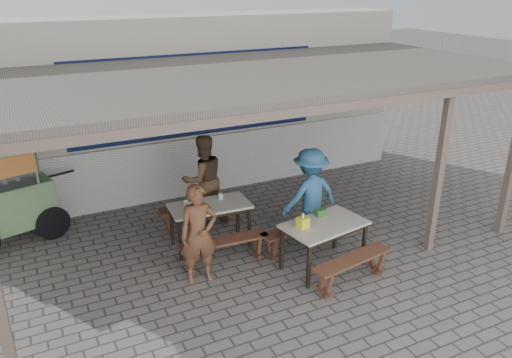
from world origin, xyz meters
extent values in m
plane|color=#66605D|center=(0.00, 0.00, 0.00)|extent=(60.00, 60.00, 0.00)
cube|color=#B7B3A4|center=(0.00, 3.60, 1.75)|extent=(9.00, 1.20, 3.50)
cube|color=silver|center=(0.00, 2.97, 0.60)|extent=(9.00, 0.10, 1.20)
cube|color=#10204F|center=(-0.20, 2.98, 2.05)|extent=(5.00, 0.03, 1.60)
cube|color=#59524C|center=(0.00, 1.00, 2.75)|extent=(9.00, 4.20, 0.12)
cube|color=#6C5C51|center=(0.00, -1.05, 2.65)|extent=(9.00, 0.12, 0.12)
cube|color=#6C5C51|center=(2.35, -0.90, 1.35)|extent=(0.11, 0.11, 2.70)
cube|color=beige|center=(-0.83, 0.78, 0.73)|extent=(1.33, 0.74, 0.04)
cube|color=black|center=(-0.83, 0.78, 0.67)|extent=(1.22, 0.63, 0.06)
cube|color=black|center=(-1.43, 0.54, 0.35)|extent=(0.05, 0.05, 0.71)
cube|color=black|center=(-0.27, 0.47, 0.35)|extent=(0.05, 0.05, 0.71)
cube|color=black|center=(-1.40, 1.08, 0.35)|extent=(0.05, 0.05, 0.71)
cube|color=black|center=(-0.23, 1.01, 0.35)|extent=(0.05, 0.05, 0.71)
cube|color=brown|center=(-0.87, 0.10, 0.43)|extent=(1.40, 0.36, 0.04)
cube|color=brown|center=(-1.42, 0.13, 0.21)|extent=(0.07, 0.28, 0.41)
cube|color=brown|center=(-0.33, 0.07, 0.21)|extent=(0.07, 0.28, 0.41)
cube|color=brown|center=(-0.79, 1.46, 0.43)|extent=(1.40, 0.36, 0.04)
cube|color=brown|center=(-1.34, 1.49, 0.21)|extent=(0.07, 0.28, 0.41)
cube|color=brown|center=(-0.25, 1.43, 0.21)|extent=(0.07, 0.28, 0.41)
cube|color=beige|center=(0.47, -0.60, 0.73)|extent=(1.34, 0.93, 0.04)
cube|color=black|center=(0.47, -0.60, 0.67)|extent=(1.23, 0.82, 0.06)
cube|color=black|center=(-0.03, -1.00, 0.35)|extent=(0.05, 0.05, 0.71)
cube|color=black|center=(1.07, -0.82, 0.35)|extent=(0.05, 0.05, 0.71)
cube|color=black|center=(-0.13, -0.38, 0.35)|extent=(0.05, 0.05, 0.71)
cube|color=black|center=(0.97, -0.20, 0.35)|extent=(0.05, 0.05, 0.71)
cube|color=brown|center=(0.57, -1.21, 0.43)|extent=(1.37, 0.49, 0.04)
cube|color=brown|center=(0.05, -1.29, 0.21)|extent=(0.09, 0.28, 0.41)
cube|color=brown|center=(1.08, -1.12, 0.21)|extent=(0.09, 0.28, 0.41)
cube|color=brown|center=(0.37, 0.01, 0.43)|extent=(1.37, 0.49, 0.04)
cube|color=brown|center=(-0.14, -0.08, 0.21)|extent=(0.09, 0.28, 0.41)
cube|color=brown|center=(0.88, 0.09, 0.21)|extent=(0.09, 0.28, 0.41)
cube|color=#739462|center=(-3.80, 2.40, 0.67)|extent=(1.54, 1.07, 0.72)
cube|color=#739462|center=(-3.80, 2.40, 0.29)|extent=(1.48, 1.02, 0.05)
cylinder|color=black|center=(-3.15, 2.18, 0.29)|extent=(0.57, 0.21, 0.58)
cube|color=#D44331|center=(-3.76, 2.07, 1.41)|extent=(1.00, 0.30, 0.33)
cylinder|color=black|center=(-3.00, 2.62, 0.98)|extent=(0.71, 0.24, 0.04)
imported|color=brown|center=(-1.35, -0.11, 0.75)|extent=(0.58, 0.42, 1.50)
imported|color=brown|center=(-0.60, 1.69, 0.82)|extent=(0.83, 0.67, 1.64)
imported|color=#326895|center=(0.77, 0.30, 0.80)|extent=(1.07, 0.66, 1.61)
cube|color=yellow|center=(0.11, -0.55, 0.82)|extent=(0.17, 0.17, 0.15)
cube|color=#31652D|center=(0.56, -0.36, 0.80)|extent=(0.17, 0.12, 0.11)
cylinder|color=silver|center=(-0.58, 0.93, 0.80)|extent=(0.08, 0.08, 0.09)
imported|color=white|center=(-1.13, 0.94, 0.77)|extent=(0.21, 0.21, 0.05)
camera|label=1|loc=(-3.39, -6.14, 4.14)|focal=35.00mm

